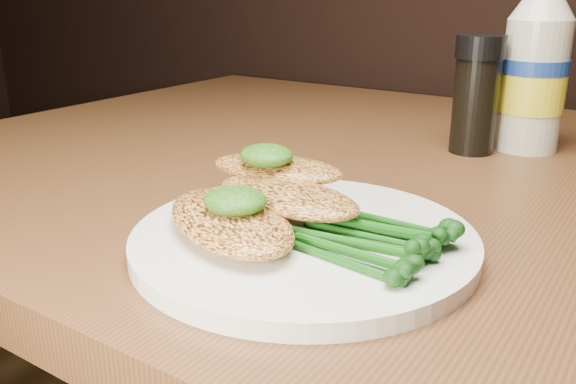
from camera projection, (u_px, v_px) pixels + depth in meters
The scene contains 9 objects.
plate at pixel (304, 240), 0.43m from camera, with size 0.24×0.24×0.01m, color white.
chicken_front at pixel (230, 220), 0.42m from camera, with size 0.14×0.07×0.02m, color #F2AA4D.
chicken_mid at pixel (287, 196), 0.44m from camera, with size 0.12×0.06×0.02m, color #F2AA4D.
chicken_back at pixel (277, 168), 0.48m from camera, with size 0.11×0.06×0.02m, color #F2AA4D.
pesto_front at pixel (235, 201), 0.41m from camera, with size 0.05×0.04×0.02m, color black.
pesto_back at pixel (267, 155), 0.47m from camera, with size 0.04×0.04×0.02m, color black.
broccolini_bundle at pixel (367, 235), 0.40m from camera, with size 0.11×0.09×0.02m, color #155211, non-canonical shape.
mayo_bottle at pixel (536, 60), 0.65m from camera, with size 0.07×0.07×0.20m, color beige, non-canonical shape.
pepper_grinder at pixel (476, 95), 0.65m from camera, with size 0.05×0.05×0.13m, color black, non-canonical shape.
Camera 1 is at (0.19, 0.48, 0.93)m, focal length 37.68 mm.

